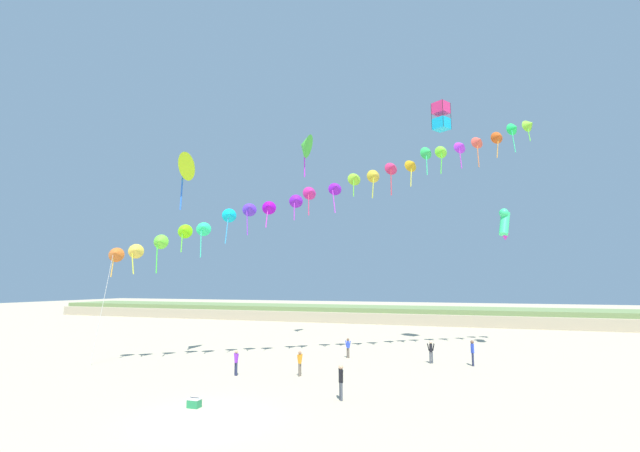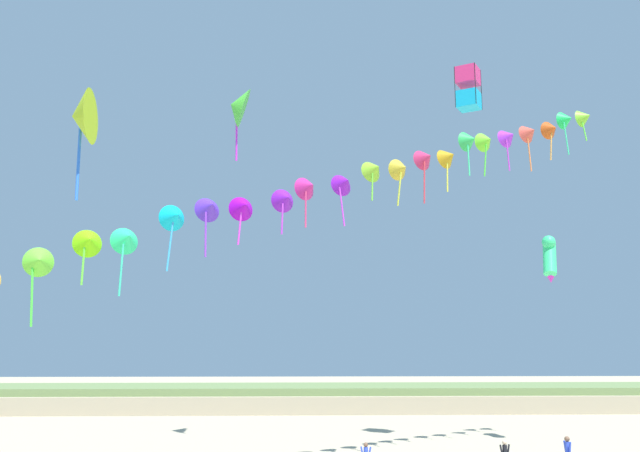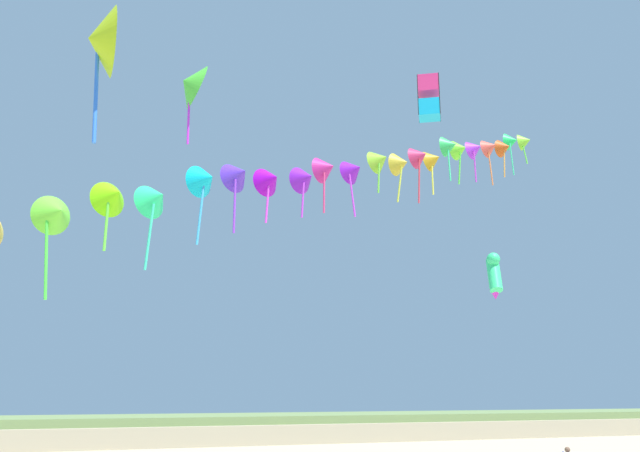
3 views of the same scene
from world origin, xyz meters
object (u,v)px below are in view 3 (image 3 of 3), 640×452
Objects in this scene: large_kite_low_lead at (429,98)px; large_kite_high_solo at (190,84)px; large_kite_outer_drift at (494,274)px; large_kite_mid_trail at (101,40)px.

large_kite_low_lead is 0.54× the size of large_kite_high_solo.
large_kite_high_solo is 1.64× the size of large_kite_outer_drift.
large_kite_low_lead reaches higher than large_kite_mid_trail.
large_kite_high_solo is at bearing 70.42° from large_kite_mid_trail.
large_kite_low_lead reaches higher than large_kite_outer_drift.
large_kite_low_lead is at bearing 33.92° from large_kite_mid_trail.
large_kite_low_lead is 0.89× the size of large_kite_outer_drift.
large_kite_high_solo reaches higher than large_kite_mid_trail.
large_kite_high_solo reaches higher than large_kite_outer_drift.
large_kite_low_lead is 11.44m from large_kite_outer_drift.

